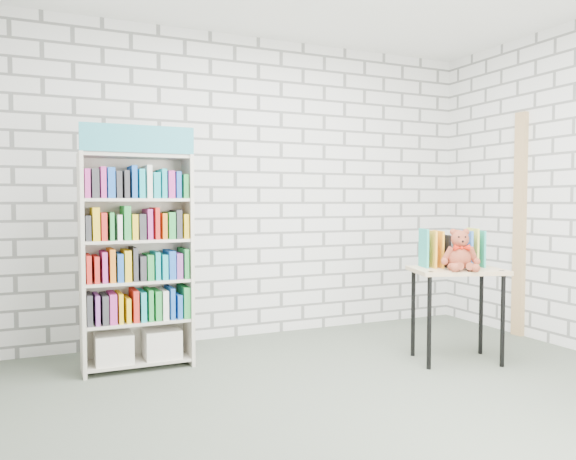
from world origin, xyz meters
name	(u,v)px	position (x,y,z in m)	size (l,w,h in m)	color
ground	(373,402)	(0.00, 0.00, 0.00)	(4.50, 4.50, 0.00)	#4E5749
room_shell	(375,118)	(0.00, 0.00, 1.78)	(4.52, 4.02, 2.81)	silver
bookshelf	(137,259)	(-1.24, 1.36, 0.83)	(0.81, 0.32, 1.82)	beige
display_table	(457,282)	(1.10, 0.50, 0.64)	(0.80, 0.67, 0.74)	tan
table_books	(452,249)	(1.13, 0.61, 0.88)	(0.52, 0.35, 0.29)	teal
teddy_bear	(460,254)	(1.05, 0.41, 0.87)	(0.30, 0.29, 0.32)	brown
door_trim	(520,225)	(2.23, 0.95, 1.05)	(0.05, 0.12, 2.10)	tan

